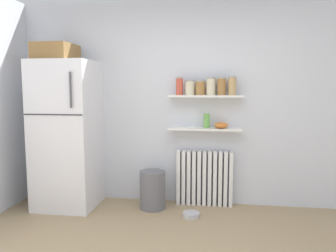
% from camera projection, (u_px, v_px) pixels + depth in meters
% --- Properties ---
extents(back_wall, '(7.04, 0.10, 2.60)m').
position_uv_depth(back_wall, '(190.00, 103.00, 4.25)').
color(back_wall, silver).
rests_on(back_wall, ground_plane).
extents(refrigerator, '(0.72, 0.73, 2.03)m').
position_uv_depth(refrigerator, '(67.00, 131.00, 4.12)').
color(refrigerator, silver).
rests_on(refrigerator, ground_plane).
extents(radiator, '(0.71, 0.12, 0.70)m').
position_uv_depth(radiator, '(204.00, 178.00, 4.21)').
color(radiator, white).
rests_on(radiator, ground_plane).
extents(wall_shelf_lower, '(0.91, 0.22, 0.02)m').
position_uv_depth(wall_shelf_lower, '(205.00, 129.00, 4.10)').
color(wall_shelf_lower, white).
extents(wall_shelf_upper, '(0.91, 0.22, 0.02)m').
position_uv_depth(wall_shelf_upper, '(205.00, 96.00, 4.05)').
color(wall_shelf_upper, white).
extents(storage_jar_0, '(0.09, 0.09, 0.22)m').
position_uv_depth(storage_jar_0, '(180.00, 86.00, 4.09)').
color(storage_jar_0, '#C64C38').
rests_on(storage_jar_0, wall_shelf_upper).
extents(storage_jar_1, '(0.12, 0.12, 0.19)m').
position_uv_depth(storage_jar_1, '(190.00, 88.00, 4.07)').
color(storage_jar_1, beige).
rests_on(storage_jar_1, wall_shelf_upper).
extents(storage_jar_2, '(0.12, 0.12, 0.18)m').
position_uv_depth(storage_jar_2, '(200.00, 88.00, 4.05)').
color(storage_jar_2, olive).
rests_on(storage_jar_2, wall_shelf_upper).
extents(storage_jar_3, '(0.11, 0.11, 0.22)m').
position_uv_depth(storage_jar_3, '(211.00, 86.00, 4.03)').
color(storage_jar_3, beige).
rests_on(storage_jar_3, wall_shelf_upper).
extents(storage_jar_4, '(0.11, 0.11, 0.22)m').
position_uv_depth(storage_jar_4, '(221.00, 86.00, 4.01)').
color(storage_jar_4, olive).
rests_on(storage_jar_4, wall_shelf_upper).
extents(storage_jar_5, '(0.10, 0.10, 0.23)m').
position_uv_depth(storage_jar_5, '(232.00, 86.00, 3.99)').
color(storage_jar_5, tan).
rests_on(storage_jar_5, wall_shelf_upper).
extents(vase, '(0.08, 0.08, 0.18)m').
position_uv_depth(vase, '(207.00, 121.00, 4.09)').
color(vase, '#66A84C').
rests_on(vase, wall_shelf_lower).
extents(shelf_bowl, '(0.17, 0.17, 0.08)m').
position_uv_depth(shelf_bowl, '(221.00, 125.00, 4.07)').
color(shelf_bowl, orange).
rests_on(shelf_bowl, wall_shelf_lower).
extents(trash_bin, '(0.32, 0.32, 0.47)m').
position_uv_depth(trash_bin, '(152.00, 190.00, 4.09)').
color(trash_bin, slate).
rests_on(trash_bin, ground_plane).
extents(pet_food_bowl, '(0.20, 0.20, 0.05)m').
position_uv_depth(pet_food_bowl, '(191.00, 215.00, 3.84)').
color(pet_food_bowl, '#B7B7BC').
rests_on(pet_food_bowl, ground_plane).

